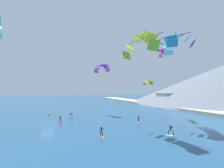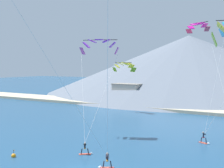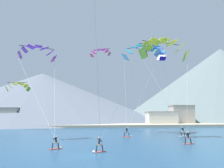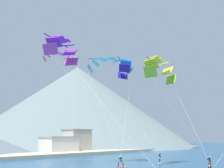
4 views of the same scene
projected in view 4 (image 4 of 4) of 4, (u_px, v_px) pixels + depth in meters
The scene contains 11 objects.
kitesurfer_near_lead at pixel (122, 164), 45.69m from camera, with size 1.76×1.01×1.73m.
kitesurfer_near_trail at pixel (210, 165), 44.09m from camera, with size 1.76×0.58×1.79m.
kitesurfer_far_left at pixel (160, 160), 53.19m from camera, with size 1.73×1.15×1.84m.
parafoil_kite_near_lead at pixel (111, 64), 54.71m from camera, with size 7.77×8.39×16.81m.
parafoil_kite_near_trail at pixel (160, 68), 50.47m from camera, with size 8.78×9.27×15.58m.
parafoil_kite_mid_center at pixel (62, 48), 34.02m from camera, with size 7.09×11.26×13.70m.
parafoil_kite_far_left at pixel (125, 67), 55.64m from camera, with size 7.08×7.37×16.54m.
parafoil_kite_distant_high_outer at pixel (58, 56), 51.68m from camera, with size 4.74×3.31×1.73m.
shore_building_harbour_front at pixel (59, 145), 79.84m from camera, with size 9.66×5.49×4.47m.
shore_building_quay_east at pixel (77, 141), 86.01m from camera, with size 7.35×5.12×6.44m.
mountain_peak_central_summit at pixel (77, 106), 141.40m from camera, with size 102.86×102.86×36.22m.
Camera 4 is at (-29.63, -10.36, 4.44)m, focal length 50.00 mm.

